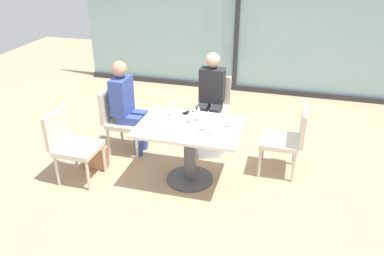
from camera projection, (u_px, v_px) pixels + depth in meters
The scene contains 19 objects.
ground_plane at pixel (190, 179), 4.71m from camera, with size 12.00×12.00×0.00m, color tan.
window_wall_backdrop at pixel (237, 25), 6.93m from camera, with size 5.89×0.10×2.70m.
dining_table_main at pixel (190, 141), 4.47m from camera, with size 1.18×0.84×0.73m.
chair_near_window at pixel (212, 104), 5.54m from camera, with size 0.46×0.51×0.87m.
chair_far_left at pixel (120, 116), 5.16m from camera, with size 0.50×0.46×0.87m.
chair_side_end at pixel (70, 142), 4.53m from camera, with size 0.50×0.46×0.87m.
chair_far_right at pixel (288, 137), 4.65m from camera, with size 0.50×0.46×0.87m.
person_near_window at pixel (211, 93), 5.35m from camera, with size 0.34×0.39×1.26m.
person_far_left at pixel (127, 103), 5.04m from camera, with size 0.39×0.34×1.26m.
wine_glass_0 at pixel (198, 110), 4.44m from camera, with size 0.07×0.07×0.18m.
wine_glass_1 at pixel (204, 120), 4.21m from camera, with size 0.07×0.07×0.18m.
wine_glass_2 at pixel (171, 105), 4.58m from camera, with size 0.07×0.07×0.18m.
wine_glass_3 at pixel (191, 112), 4.39m from camera, with size 0.07×0.07×0.18m.
wine_glass_4 at pixel (230, 116), 4.29m from camera, with size 0.07×0.07×0.18m.
coffee_cup at pixel (214, 131), 4.15m from camera, with size 0.08×0.08×0.09m, color white.
cell_phone_on_table at pixel (188, 112), 4.70m from camera, with size 0.07×0.14×0.01m, color black.
handbag_0 at pixel (213, 143), 5.23m from camera, with size 0.30×0.16×0.28m, color beige.
handbag_1 at pixel (96, 158), 4.90m from camera, with size 0.30×0.16×0.28m, color #A3704C.
handbag_2 at pixel (209, 147), 5.15m from camera, with size 0.30×0.16×0.28m, color silver.
Camera 1 is at (1.06, -3.79, 2.67)m, focal length 36.24 mm.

